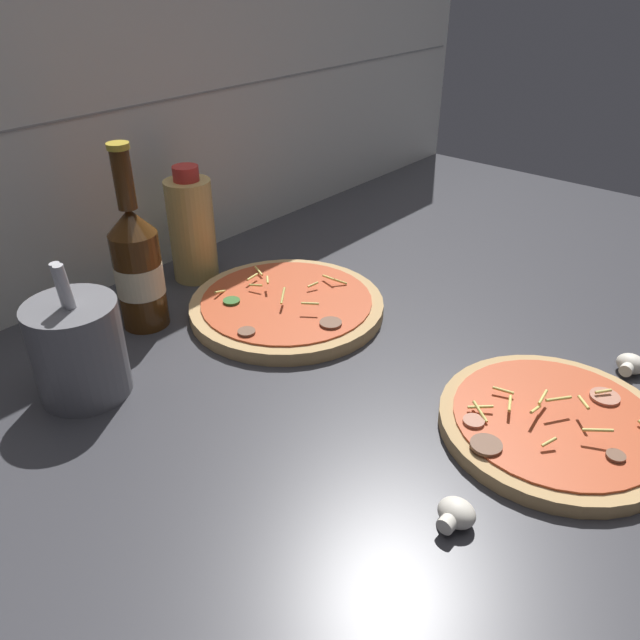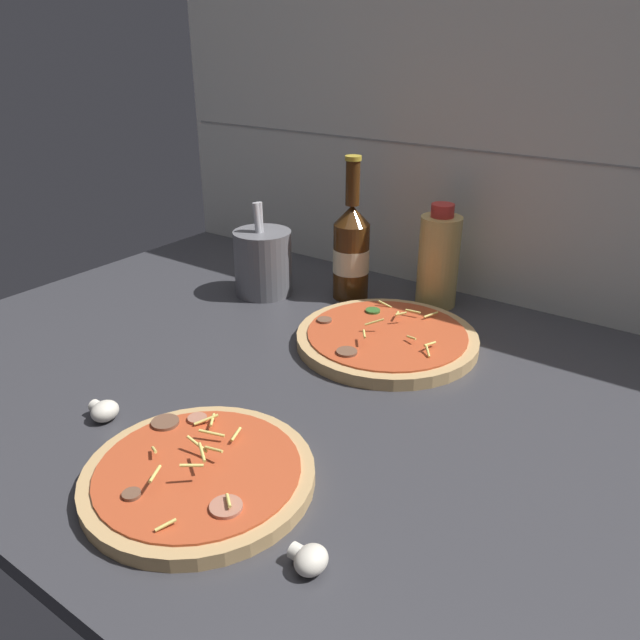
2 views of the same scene
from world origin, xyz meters
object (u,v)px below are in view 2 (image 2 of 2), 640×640
Objects in this scene: pizza_far at (387,339)px; mushroom_right at (104,411)px; beer_bottle at (351,250)px; utensil_crock at (263,262)px; oil_bottle at (438,260)px; pizza_near at (199,475)px; mushroom_left at (310,559)px.

pizza_far reaches higher than mushroom_right.
mushroom_right is (-19.53, -40.72, 0.22)cm from pizza_far.
utensil_crock is (-14.96, -8.19, -3.12)cm from beer_bottle.
utensil_crock is (-29.94, -14.54, -2.45)cm from oil_bottle.
pizza_near is at bearing -89.04° from oil_bottle.
mushroom_right is (-19.50, 1.78, 0.33)cm from pizza_near.
pizza_near reaches higher than mushroom_right.
pizza_near is at bearing 170.83° from mushroom_left.
oil_bottle reaches higher than mushroom_right.
pizza_far is 21.55cm from oil_bottle.
pizza_near is 0.98× the size of beer_bottle.
mushroom_right is at bearing -93.65° from beer_bottle.
mushroom_right is (-18.46, -60.82, -7.49)cm from oil_bottle.
utensil_crock reaches higher than mushroom_left.
oil_bottle is at bearing 22.97° from beer_bottle.
mushroom_left is 0.21× the size of utensil_crock.
utensil_crock is at bearing 169.85° from pizza_far.
mushroom_right is at bearing -76.06° from utensil_crock.
pizza_near is at bearing -57.18° from utensil_crock.
beer_bottle is 6.69× the size of mushroom_right.
beer_bottle is 1.40× the size of oil_bottle.
pizza_near is 63.09cm from oil_bottle.
oil_bottle is at bearing 90.96° from pizza_near.
pizza_near is 18.06cm from mushroom_left.
utensil_crock is at bearing 122.82° from pizza_near.
pizza_far is 31.95cm from utensil_crock.
utensil_crock is at bearing 133.78° from mushroom_left.
mushroom_left is at bearing -7.11° from mushroom_right.
pizza_far is at bearing -86.93° from oil_bottle.
oil_bottle is (-1.08, 20.10, 7.71)cm from pizza_far.
beer_bottle reaches higher than pizza_near.
mushroom_right is 47.94cm from utensil_crock.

